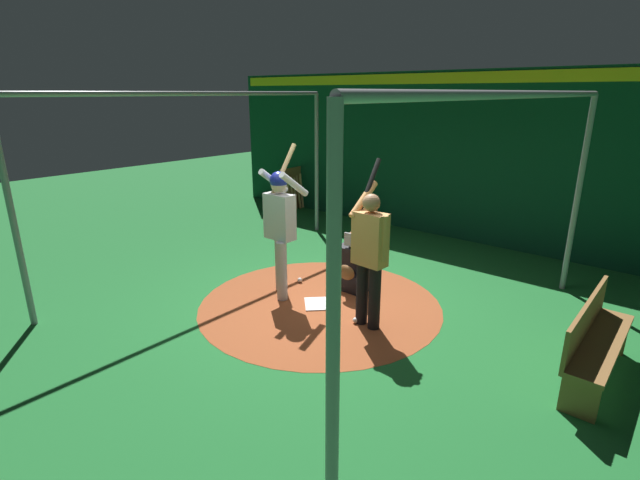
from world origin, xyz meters
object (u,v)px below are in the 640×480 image
(bat_rack, at_px, (297,189))
(baseball_0, at_px, (355,320))
(catcher, at_px, (354,268))
(bench, at_px, (595,339))
(home_plate, at_px, (320,304))
(visitor, at_px, (370,252))
(batter, at_px, (280,221))
(baseball_1, at_px, (342,275))
(baseball_2, at_px, (300,280))

(bat_rack, distance_m, baseball_0, 6.38)
(catcher, height_order, bench, catcher)
(home_plate, height_order, bat_rack, bat_rack)
(catcher, relative_size, visitor, 0.45)
(home_plate, distance_m, baseball_0, 0.72)
(bench, bearing_deg, batter, -82.05)
(baseball_0, bearing_deg, bench, 103.25)
(bench, height_order, baseball_1, bench)
(home_plate, xyz_separation_m, baseball_2, (-0.40, -0.75, 0.03))
(batter, bearing_deg, bench, 97.95)
(visitor, bearing_deg, bat_rack, -124.98)
(visitor, bearing_deg, baseball_0, -60.89)
(catcher, height_order, baseball_2, catcher)
(batter, distance_m, baseball_1, 1.54)
(bat_rack, bearing_deg, baseball_1, 51.35)
(bench, xyz_separation_m, baseball_0, (0.60, -2.55, -0.40))
(bat_rack, bearing_deg, catcher, 51.88)
(bench, bearing_deg, baseball_2, -89.01)
(home_plate, xyz_separation_m, baseball_1, (-0.99, -0.37, 0.03))
(visitor, bearing_deg, home_plate, -90.50)
(baseball_0, xyz_separation_m, baseball_1, (-1.13, -1.08, 0.00))
(catcher, xyz_separation_m, baseball_1, (-0.29, -0.44, -0.32))
(bench, xyz_separation_m, baseball_1, (-0.53, -3.64, -0.40))
(catcher, height_order, visitor, visitor)
(bench, distance_m, baseball_1, 3.70)
(bat_rack, bearing_deg, batter, 40.35)
(batter, bearing_deg, baseball_2, -170.19)
(visitor, distance_m, baseball_1, 1.88)
(baseball_0, bearing_deg, baseball_1, -136.19)
(bench, height_order, baseball_0, bench)
(catcher, distance_m, baseball_2, 0.93)
(batter, distance_m, catcher, 1.31)
(home_plate, distance_m, catcher, 0.79)
(bench, bearing_deg, home_plate, -81.89)
(home_plate, height_order, visitor, visitor)
(visitor, xyz_separation_m, bench, (-0.54, 2.41, -0.55))
(home_plate, bearing_deg, baseball_2, -117.98)
(catcher, distance_m, baseball_0, 1.10)
(batter, relative_size, baseball_2, 29.08)
(catcher, relative_size, baseball_0, 12.56)
(catcher, xyz_separation_m, baseball_2, (0.30, -0.82, -0.32))
(batter, relative_size, bench, 1.26)
(baseball_2, bearing_deg, baseball_0, 69.94)
(home_plate, height_order, catcher, catcher)
(catcher, relative_size, bat_rack, 0.79)
(home_plate, relative_size, batter, 0.20)
(catcher, distance_m, baseball_1, 0.62)
(batter, xyz_separation_m, baseball_0, (0.05, 1.37, -1.07))
(bench, bearing_deg, baseball_0, -76.75)
(visitor, distance_m, bench, 2.53)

